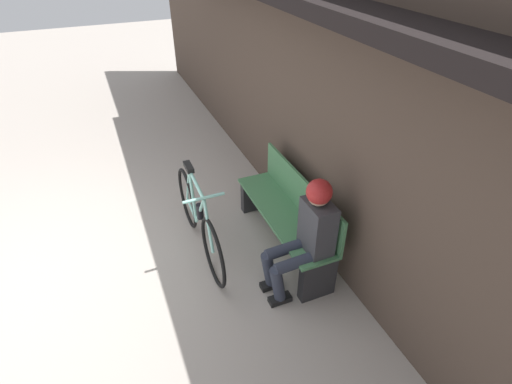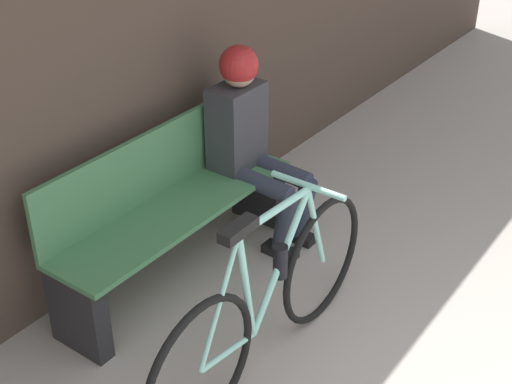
% 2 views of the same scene
% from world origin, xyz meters
% --- Properties ---
extents(ground_plane, '(24.00, 24.00, 0.00)m').
position_xyz_m(ground_plane, '(0.00, 0.00, 0.00)').
color(ground_plane, '#ADA399').
extents(storefront_wall, '(12.00, 0.56, 3.20)m').
position_xyz_m(storefront_wall, '(0.00, 2.73, 1.66)').
color(storefront_wall, '#4C3D33').
rests_on(storefront_wall, ground_plane).
extents(park_bench_near, '(1.62, 0.42, 0.86)m').
position_xyz_m(park_bench_near, '(0.50, 2.39, 0.41)').
color(park_bench_near, '#477F51').
rests_on(park_bench_near, ground_plane).
extents(bicycle, '(1.69, 0.40, 0.95)m').
position_xyz_m(bicycle, '(0.18, 1.49, 0.39)').
color(bicycle, black).
rests_on(bicycle, ground_plane).
extents(person_seated, '(0.34, 0.62, 1.22)m').
position_xyz_m(person_seated, '(1.10, 2.27, 0.70)').
color(person_seated, '#2D3342').
rests_on(person_seated, ground_plane).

